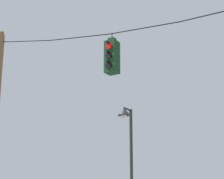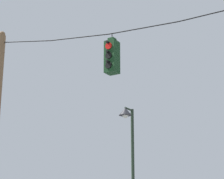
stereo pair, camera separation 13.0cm
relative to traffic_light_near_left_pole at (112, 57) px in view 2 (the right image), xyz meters
name	(u,v)px [view 2 (the right image)]	position (x,y,z in m)	size (l,w,h in m)	color
span_wire	(218,2)	(3.14, 0.00, 0.86)	(15.18, 0.03, 0.84)	black
traffic_light_near_left_pole	(112,57)	(0.00, 0.00, 0.00)	(0.34, 0.58, 1.20)	#143819
street_lamp	(129,145)	(-1.89, 4.31, -1.77)	(0.49, 0.84, 5.45)	#233323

